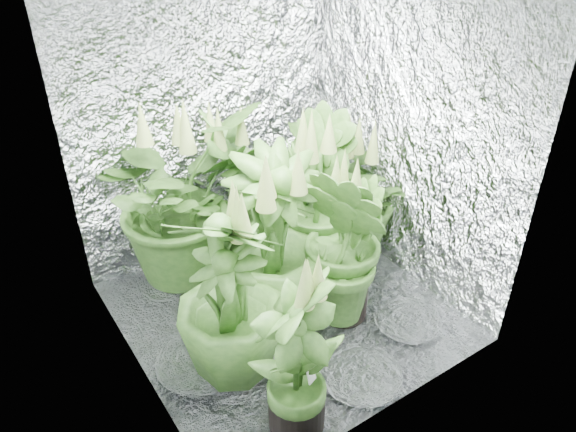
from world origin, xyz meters
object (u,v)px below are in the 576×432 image
(plant_b, at_px, (233,191))
(circulation_fan, at_px, (328,221))
(plant_d, at_px, (230,297))
(plant_h, at_px, (272,242))
(plant_e, at_px, (350,197))
(plant_f, at_px, (297,357))
(plant_g, at_px, (347,245))
(plant_c, at_px, (315,198))
(plant_a, at_px, (176,197))

(plant_b, height_order, circulation_fan, plant_b)
(plant_d, xyz_separation_m, plant_h, (0.38, 0.24, 0.01))
(plant_e, height_order, plant_f, plant_f)
(plant_g, bearing_deg, plant_c, 75.40)
(plant_e, bearing_deg, plant_b, 148.50)
(plant_a, relative_size, plant_h, 1.16)
(plant_a, xyz_separation_m, circulation_fan, (0.90, -0.22, -0.37))
(plant_g, relative_size, plant_h, 0.97)
(plant_a, height_order, plant_b, plant_a)
(plant_g, distance_m, plant_h, 0.38)
(circulation_fan, bearing_deg, plant_b, 161.76)
(plant_d, distance_m, plant_f, 0.43)
(plant_a, xyz_separation_m, plant_b, (0.33, -0.05, -0.05))
(plant_d, xyz_separation_m, plant_f, (0.07, -0.43, -0.04))
(plant_b, bearing_deg, plant_h, -97.69)
(plant_g, bearing_deg, plant_h, 143.99)
(plant_c, relative_size, plant_g, 1.05)
(plant_a, relative_size, plant_d, 1.21)
(plant_a, distance_m, circulation_fan, 1.00)
(plant_g, bearing_deg, plant_f, -143.89)
(plant_f, bearing_deg, plant_d, 99.62)
(plant_b, distance_m, plant_h, 0.54)
(plant_c, height_order, plant_g, plant_c)
(plant_f, relative_size, circulation_fan, 2.55)
(plant_e, xyz_separation_m, plant_f, (-0.96, -0.85, -0.01))
(plant_c, xyz_separation_m, plant_e, (0.24, -0.03, -0.06))
(plant_f, height_order, plant_h, plant_h)
(plant_d, xyz_separation_m, plant_e, (1.03, 0.42, -0.03))
(plant_e, bearing_deg, plant_g, -131.20)
(plant_e, height_order, plant_g, plant_g)
(plant_a, height_order, plant_f, plant_a)
(plant_d, relative_size, circulation_fan, 2.79)
(plant_f, height_order, circulation_fan, plant_f)
(plant_g, distance_m, circulation_fan, 0.75)
(plant_g, relative_size, circulation_fan, 2.81)
(plant_c, relative_size, plant_h, 1.02)
(plant_a, bearing_deg, plant_f, -92.21)
(plant_a, relative_size, plant_b, 1.17)
(plant_e, relative_size, plant_f, 0.99)
(plant_a, relative_size, plant_f, 1.32)
(circulation_fan, bearing_deg, plant_a, 164.19)
(plant_a, bearing_deg, circulation_fan, -13.62)
(plant_b, bearing_deg, plant_a, 170.72)
(plant_e, bearing_deg, plant_f, -138.64)
(plant_a, xyz_separation_m, plant_f, (-0.05, -1.26, -0.11))
(plant_a, distance_m, plant_e, 1.01)
(plant_f, bearing_deg, plant_a, 87.79)
(plant_a, bearing_deg, plant_d, -98.28)
(plant_g, bearing_deg, plant_a, 124.70)
(plant_d, bearing_deg, plant_e, 22.10)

